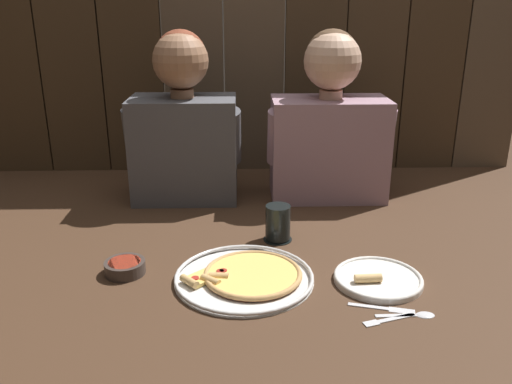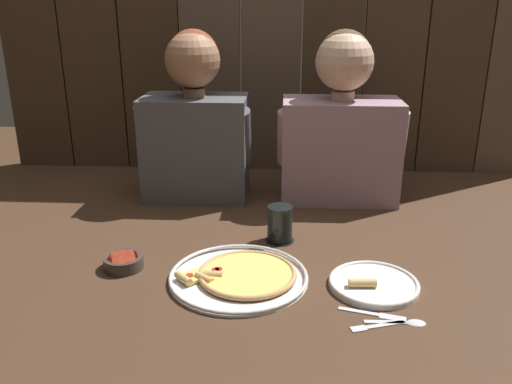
{
  "view_description": "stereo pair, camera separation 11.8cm",
  "coord_description": "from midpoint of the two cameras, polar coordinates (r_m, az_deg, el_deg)",
  "views": [
    {
      "loc": [
        -0.05,
        -1.29,
        0.69
      ],
      "look_at": [
        -0.02,
        0.1,
        0.18
      ],
      "focal_mm": 37.23,
      "sensor_mm": 36.0,
      "label": 1
    },
    {
      "loc": [
        0.06,
        -1.29,
        0.69
      ],
      "look_at": [
        -0.02,
        0.1,
        0.18
      ],
      "focal_mm": 37.23,
      "sensor_mm": 36.0,
      "label": 2
    }
  ],
  "objects": [
    {
      "name": "ground_plane",
      "position": [
        1.46,
        -1.62,
        -8.03
      ],
      "size": [
        3.2,
        3.2,
        0.0
      ],
      "primitive_type": "plane",
      "color": "#422B1C"
    },
    {
      "name": "pizza_tray",
      "position": [
        1.4,
        -3.52,
        -9.04
      ],
      "size": [
        0.36,
        0.36,
        0.03
      ],
      "color": "silver",
      "rests_on": "ground"
    },
    {
      "name": "dinner_plate",
      "position": [
        1.41,
        10.61,
        -9.17
      ],
      "size": [
        0.23,
        0.23,
        0.03
      ],
      "color": "white",
      "rests_on": "ground"
    },
    {
      "name": "drinking_glass",
      "position": [
        1.59,
        0.25,
        -3.42
      ],
      "size": [
        0.09,
        0.09,
        0.11
      ],
      "color": "black",
      "rests_on": "ground"
    },
    {
      "name": "dipping_bowl",
      "position": [
        1.47,
        -16.17,
        -7.75
      ],
      "size": [
        0.11,
        0.11,
        0.03
      ],
      "color": "#3D332D",
      "rests_on": "ground"
    },
    {
      "name": "table_fork",
      "position": [
        1.26,
        11.24,
        -13.37
      ],
      "size": [
        0.13,
        0.05,
        0.01
      ],
      "color": "silver",
      "rests_on": "ground"
    },
    {
      "name": "table_knife",
      "position": [
        1.3,
        10.82,
        -12.2
      ],
      "size": [
        0.15,
        0.06,
        0.01
      ],
      "color": "silver",
      "rests_on": "ground"
    },
    {
      "name": "table_spoon",
      "position": [
        1.29,
        14.25,
        -12.66
      ],
      "size": [
        0.14,
        0.03,
        0.01
      ],
      "color": "silver",
      "rests_on": "ground"
    },
    {
      "name": "diner_left",
      "position": [
        1.9,
        -9.57,
        7.14
      ],
      "size": [
        0.4,
        0.23,
        0.59
      ],
      "color": "#4C4C51",
      "rests_on": "ground"
    },
    {
      "name": "diner_right",
      "position": [
        1.9,
        6.13,
        7.29
      ],
      "size": [
        0.44,
        0.22,
        0.59
      ],
      "color": "gray",
      "rests_on": "ground"
    },
    {
      "name": "wooden_backdrop_wall",
      "position": [
        2.19,
        -1.82,
        18.4
      ],
      "size": [
        2.19,
        0.03,
        1.25
      ],
      "color": "#3F2E1C",
      "rests_on": "ground"
    }
  ]
}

